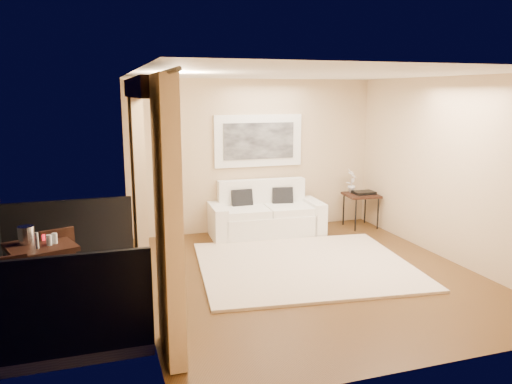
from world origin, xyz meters
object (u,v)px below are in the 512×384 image
bistro_table (41,252)px  balcony_chair_near (10,297)px  side_table (361,197)px  orchid (352,181)px  balcony_chair_far (57,258)px  sofa (265,216)px  ice_bucket (26,235)px

bistro_table → balcony_chair_near: balcony_chair_near is taller
bistro_table → balcony_chair_near: size_ratio=0.95×
side_table → balcony_chair_near: 6.23m
orchid → balcony_chair_far: size_ratio=0.50×
side_table → balcony_chair_near: balcony_chair_near is taller
sofa → ice_bucket: ice_bucket is taller
orchid → ice_bucket: bearing=-157.4°
orchid → side_table: bearing=-55.3°
balcony_chair_far → balcony_chair_near: 1.15m
sofa → balcony_chair_far: size_ratio=2.22×
balcony_chair_near → bistro_table: bearing=57.8°
balcony_chair_far → balcony_chair_near: size_ratio=0.99×
bistro_table → sofa: bearing=33.0°
sofa → ice_bucket: size_ratio=9.98×
orchid → balcony_chair_near: size_ratio=0.50×
side_table → orchid: 0.35m
orchid → ice_bucket: (-5.31, -2.21, 0.05)m
sofa → balcony_chair_near: bearing=-137.6°
sofa → balcony_chair_far: sofa is taller
orchid → bistro_table: size_ratio=0.52×
sofa → bistro_table: (-3.44, -2.23, 0.38)m
side_table → ice_bucket: (-5.42, -2.05, 0.33)m
sofa → orchid: bearing=5.7°
sofa → side_table: bearing=0.2°
side_table → ice_bucket: size_ratio=3.13×
bistro_table → balcony_chair_far: balcony_chair_far is taller
balcony_chair_far → ice_bucket: (-0.28, -0.22, 0.38)m
bistro_table → ice_bucket: ice_bucket is taller
ice_bucket → side_table: bearing=20.7°
orchid → balcony_chair_far: (-5.03, -1.99, -0.33)m
balcony_chair_far → ice_bucket: size_ratio=4.50×
balcony_chair_near → ice_bucket: bearing=68.7°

